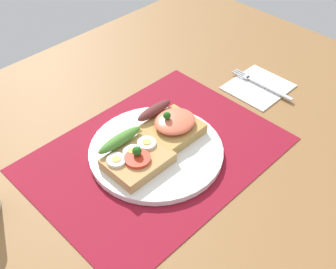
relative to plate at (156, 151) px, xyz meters
The scene contains 7 objects.
ground_plane 2.46cm from the plate, ahead, with size 120.00×90.00×3.20cm, color brown.
placemat 0.71cm from the plate, ahead, with size 43.87×32.49×0.30cm, color maroon.
plate is the anchor object (origin of this frame).
sandwich_egg_tomato 5.31cm from the plate, behind, with size 10.59×9.78×4.13cm.
sandwich_salmon 5.71cm from the plate, 13.45° to the left, with size 9.61×10.15×5.20cm.
napkin 29.74cm from the plate, ahead, with size 12.61×11.41×0.60cm, color white.
fork 30.21cm from the plate, ahead, with size 1.62×15.11×0.32cm.
Camera 1 is at (-36.82, -39.70, 54.13)cm, focal length 45.35 mm.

